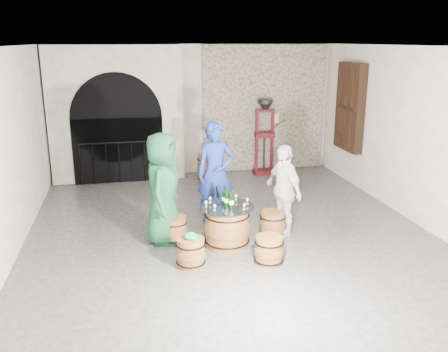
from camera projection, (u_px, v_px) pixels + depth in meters
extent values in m
plane|color=#2F2F31|center=(228.00, 231.00, 8.49)|extent=(8.00, 8.00, 0.00)
plane|color=silver|center=(195.00, 110.00, 11.81)|extent=(8.00, 0.00, 8.00)
plane|color=silver|center=(323.00, 235.00, 4.29)|extent=(8.00, 0.00, 8.00)
plane|color=silver|center=(9.00, 153.00, 7.36)|extent=(0.00, 8.00, 8.00)
plane|color=silver|center=(414.00, 135.00, 8.74)|extent=(0.00, 8.00, 8.00)
plane|color=beige|center=(229.00, 46.00, 7.61)|extent=(8.00, 8.00, 0.00)
cube|color=tan|center=(265.00, 109.00, 12.11)|extent=(3.20, 0.12, 3.18)
cube|color=silver|center=(117.00, 114.00, 11.21)|extent=(3.10, 0.50, 3.18)
cube|color=black|center=(119.00, 151.00, 11.18)|extent=(2.10, 0.03, 1.55)
cylinder|color=black|center=(117.00, 118.00, 10.97)|extent=(2.10, 0.03, 2.10)
cylinder|color=black|center=(118.00, 143.00, 11.07)|extent=(1.79, 0.04, 0.04)
cylinder|color=black|center=(80.00, 165.00, 11.03)|extent=(0.02, 0.02, 0.98)
cylinder|color=black|center=(93.00, 164.00, 11.09)|extent=(0.02, 0.02, 0.98)
cylinder|color=black|center=(106.00, 164.00, 11.14)|extent=(0.02, 0.02, 0.98)
cylinder|color=black|center=(119.00, 163.00, 11.20)|extent=(0.02, 0.02, 0.98)
cylinder|color=black|center=(132.00, 162.00, 11.26)|extent=(0.02, 0.02, 0.98)
cylinder|color=black|center=(145.00, 162.00, 11.32)|extent=(0.02, 0.02, 0.98)
cylinder|color=black|center=(157.00, 161.00, 11.38)|extent=(0.02, 0.02, 0.98)
cube|color=black|center=(350.00, 107.00, 10.92)|extent=(0.20, 1.10, 2.00)
cube|color=black|center=(348.00, 107.00, 10.91)|extent=(0.06, 0.88, 1.76)
cube|color=black|center=(349.00, 107.00, 10.91)|extent=(0.22, 0.92, 0.06)
cube|color=black|center=(355.00, 109.00, 10.64)|extent=(0.22, 0.06, 1.80)
cube|color=black|center=(349.00, 107.00, 10.91)|extent=(0.22, 0.06, 1.80)
cube|color=black|center=(344.00, 106.00, 11.19)|extent=(0.22, 0.06, 1.80)
cylinder|color=brown|center=(227.00, 227.00, 7.79)|extent=(0.69, 0.69, 0.66)
cylinder|color=brown|center=(227.00, 227.00, 7.79)|extent=(0.74, 0.74, 0.14)
torus|color=black|center=(227.00, 240.00, 7.85)|extent=(0.75, 0.75, 0.02)
torus|color=black|center=(227.00, 215.00, 7.73)|extent=(0.75, 0.75, 0.02)
cylinder|color=brown|center=(227.00, 208.00, 7.69)|extent=(0.71, 0.71, 0.02)
cylinder|color=black|center=(227.00, 207.00, 7.69)|extent=(0.90, 0.90, 0.01)
cylinder|color=brown|center=(174.00, 230.00, 7.98)|extent=(0.41, 0.41, 0.42)
cylinder|color=brown|center=(174.00, 230.00, 7.98)|extent=(0.44, 0.44, 0.09)
torus|color=black|center=(174.00, 238.00, 8.02)|extent=(0.45, 0.45, 0.02)
torus|color=black|center=(174.00, 222.00, 7.94)|extent=(0.45, 0.45, 0.02)
cylinder|color=brown|center=(174.00, 218.00, 7.92)|extent=(0.42, 0.42, 0.02)
cylinder|color=brown|center=(218.00, 215.00, 8.68)|extent=(0.41, 0.41, 0.42)
cylinder|color=brown|center=(218.00, 215.00, 8.68)|extent=(0.44, 0.44, 0.09)
torus|color=black|center=(218.00, 222.00, 8.72)|extent=(0.45, 0.45, 0.02)
torus|color=black|center=(218.00, 208.00, 8.64)|extent=(0.45, 0.45, 0.02)
cylinder|color=brown|center=(218.00, 204.00, 8.62)|extent=(0.42, 0.42, 0.02)
cylinder|color=brown|center=(273.00, 224.00, 8.23)|extent=(0.41, 0.41, 0.42)
cylinder|color=brown|center=(273.00, 224.00, 8.23)|extent=(0.44, 0.44, 0.09)
torus|color=black|center=(272.00, 232.00, 8.27)|extent=(0.45, 0.45, 0.02)
torus|color=black|center=(273.00, 217.00, 8.19)|extent=(0.45, 0.45, 0.02)
cylinder|color=brown|center=(273.00, 212.00, 8.17)|extent=(0.42, 0.42, 0.02)
cylinder|color=brown|center=(269.00, 251.00, 7.20)|extent=(0.41, 0.41, 0.42)
cylinder|color=brown|center=(269.00, 251.00, 7.20)|extent=(0.44, 0.44, 0.09)
torus|color=black|center=(269.00, 259.00, 7.24)|extent=(0.45, 0.45, 0.02)
torus|color=black|center=(269.00, 242.00, 7.16)|extent=(0.45, 0.45, 0.02)
cylinder|color=brown|center=(269.00, 237.00, 7.14)|extent=(0.42, 0.42, 0.02)
cylinder|color=brown|center=(191.00, 253.00, 7.13)|extent=(0.41, 0.41, 0.42)
cylinder|color=brown|center=(191.00, 253.00, 7.13)|extent=(0.44, 0.44, 0.09)
torus|color=black|center=(191.00, 261.00, 7.17)|extent=(0.45, 0.45, 0.02)
torus|color=black|center=(190.00, 244.00, 7.09)|extent=(0.45, 0.45, 0.02)
cylinder|color=brown|center=(190.00, 239.00, 7.07)|extent=(0.42, 0.42, 0.02)
ellipsoid|color=#0C863A|center=(190.00, 236.00, 7.06)|extent=(0.20, 0.20, 0.11)
cylinder|color=#0C863A|center=(196.00, 239.00, 7.06)|extent=(0.13, 0.13, 0.01)
imported|color=#134427|center=(163.00, 188.00, 7.81)|extent=(0.85, 1.05, 1.87)
imported|color=navy|center=(216.00, 173.00, 8.68)|extent=(0.72, 0.50, 1.90)
imported|color=silver|center=(283.00, 190.00, 8.16)|extent=(0.64, 1.01, 1.61)
cylinder|color=black|center=(227.00, 200.00, 7.65)|extent=(0.07, 0.07, 0.22)
cylinder|color=white|center=(227.00, 200.00, 7.65)|extent=(0.08, 0.08, 0.06)
cone|color=black|center=(227.00, 192.00, 7.62)|extent=(0.07, 0.07, 0.05)
cylinder|color=black|center=(227.00, 189.00, 7.60)|extent=(0.03, 0.03, 0.07)
cylinder|color=black|center=(231.00, 202.00, 7.56)|extent=(0.07, 0.07, 0.22)
cylinder|color=white|center=(231.00, 202.00, 7.56)|extent=(0.08, 0.08, 0.06)
cone|color=black|center=(231.00, 194.00, 7.52)|extent=(0.07, 0.07, 0.05)
cylinder|color=black|center=(231.00, 191.00, 7.51)|extent=(0.03, 0.03, 0.07)
cylinder|color=black|center=(224.00, 198.00, 7.74)|extent=(0.07, 0.07, 0.22)
cylinder|color=white|center=(224.00, 198.00, 7.74)|extent=(0.08, 0.08, 0.06)
cone|color=black|center=(224.00, 191.00, 7.70)|extent=(0.07, 0.07, 0.05)
cylinder|color=black|center=(224.00, 187.00, 7.69)|extent=(0.03, 0.03, 0.07)
cylinder|color=brown|center=(208.00, 168.00, 11.30)|extent=(0.49, 0.49, 0.68)
cylinder|color=brown|center=(208.00, 168.00, 11.30)|extent=(0.52, 0.52, 0.15)
torus|color=black|center=(208.00, 178.00, 11.37)|extent=(0.53, 0.53, 0.02)
torus|color=black|center=(208.00, 159.00, 11.24)|extent=(0.53, 0.53, 0.02)
cylinder|color=brown|center=(208.00, 154.00, 11.20)|extent=(0.50, 0.50, 0.02)
cube|color=#470B13|center=(264.00, 172.00, 12.10)|extent=(0.54, 0.45, 0.10)
cube|color=#470B13|center=(265.00, 135.00, 11.83)|extent=(0.48, 0.33, 0.12)
cube|color=#470B13|center=(265.00, 111.00, 11.66)|extent=(0.47, 0.15, 0.07)
cylinder|color=black|center=(264.00, 151.00, 11.94)|extent=(0.06, 0.06, 1.00)
cylinder|color=black|center=(265.00, 101.00, 11.60)|extent=(0.38, 0.38, 0.09)
cone|color=black|center=(265.00, 106.00, 11.63)|extent=(0.38, 0.38, 0.20)
cube|color=#470B13|center=(257.00, 141.00, 11.85)|extent=(0.07, 0.07, 1.59)
cube|color=#470B13|center=(272.00, 141.00, 11.90)|extent=(0.07, 0.07, 1.59)
cylinder|color=#470B13|center=(277.00, 125.00, 11.77)|extent=(0.43, 0.06, 0.31)
cube|color=silver|center=(275.00, 118.00, 12.15)|extent=(0.18, 0.10, 0.22)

